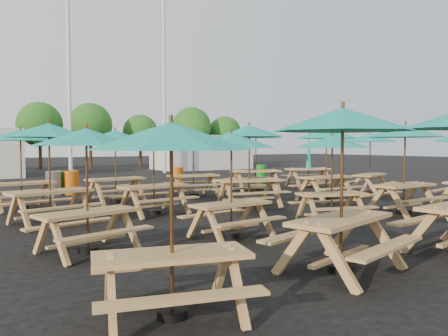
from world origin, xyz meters
TOP-DOWN VIEW (x-y plane):
  - ground at (0.00, 0.00)m, footprint 120.00×120.00m
  - picnic_unit_0 at (-5.64, -6.38)m, footprint 2.17×2.17m
  - picnic_unit_1 at (-5.64, -3.04)m, footprint 2.20×2.20m
  - picnic_unit_2 at (-5.65, 0.15)m, footprint 2.39×2.39m
  - picnic_unit_3 at (-5.86, 3.18)m, footprint 2.25×2.25m
  - picnic_unit_4 at (-2.82, -6.15)m, footprint 2.46×2.46m
  - picnic_unit_5 at (-2.89, -3.34)m, footprint 1.95×1.95m
  - picnic_unit_6 at (-3.00, 0.26)m, footprint 2.24×2.24m
  - picnic_unit_7 at (-3.07, 3.20)m, footprint 2.27×2.27m
  - picnic_unit_9 at (0.16, -3.10)m, footprint 2.17×2.17m
  - picnic_unit_10 at (0.01, 0.10)m, footprint 2.44×2.44m
  - picnic_unit_11 at (-0.12, 3.37)m, footprint 2.13×2.13m
  - picnic_unit_13 at (2.67, -3.31)m, footprint 2.10×2.10m
  - picnic_unit_14 at (3.02, -0.10)m, footprint 2.11×2.11m
  - picnic_unit_15 at (2.81, 3.55)m, footprint 2.63×2.63m
  - picnic_unit_18 at (5.61, 0.22)m, footprint 2.49×2.49m
  - picnic_unit_19 at (5.68, 3.56)m, footprint 2.30×2.11m
  - waste_bin_0 at (-4.38, 6.31)m, footprint 0.55×0.55m
  - waste_bin_1 at (-3.97, 6.63)m, footprint 0.55×0.55m
  - waste_bin_2 at (-3.76, 6.27)m, footprint 0.55×0.55m
  - waste_bin_3 at (-3.77, 6.72)m, footprint 0.55×0.55m
  - waste_bin_4 at (0.82, 6.68)m, footprint 0.55×0.55m
  - waste_bin_5 at (5.22, 6.39)m, footprint 0.55×0.55m
  - mast_0 at (-2.00, 14.00)m, footprint 0.20×0.20m
  - mast_1 at (4.50, 16.00)m, footprint 0.20×0.20m
  - event_tent_1 at (9.00, 19.00)m, footprint 7.00×4.00m
  - tree_3 at (-1.75, 24.72)m, footprint 3.36×3.36m
  - tree_4 at (1.90, 24.26)m, footprint 3.41×3.41m
  - tree_5 at (6.22, 24.67)m, footprint 2.94×2.94m
  - tree_6 at (10.23, 22.90)m, footprint 3.38×3.38m
  - tree_7 at (13.63, 22.92)m, footprint 2.95×2.95m

SIDE VIEW (x-z plane):
  - ground at x=0.00m, z-range 0.00..0.00m
  - waste_bin_0 at x=-4.38m, z-range 0.00..0.89m
  - waste_bin_1 at x=-3.97m, z-range 0.00..0.89m
  - waste_bin_2 at x=-3.76m, z-range 0.00..0.89m
  - waste_bin_3 at x=-3.77m, z-range 0.00..0.89m
  - waste_bin_4 at x=0.82m, z-range 0.00..0.89m
  - waste_bin_5 at x=5.22m, z-range 0.00..0.89m
  - picnic_unit_19 at x=5.68m, z-range -0.22..2.27m
  - event_tent_1 at x=9.00m, z-range 0.00..2.60m
  - picnic_unit_9 at x=0.16m, z-range 0.75..2.85m
  - picnic_unit_5 at x=-2.89m, z-range 0.75..2.86m
  - picnic_unit_0 at x=-5.64m, z-range 0.75..2.86m
  - picnic_unit_1 at x=-5.64m, z-range 0.77..2.93m
  - picnic_unit_18 at x=5.61m, z-range 0.83..3.14m
  - picnic_unit_11 at x=-0.12m, z-range 0.83..3.15m
  - picnic_unit_3 at x=-5.86m, z-range 0.83..3.15m
  - picnic_unit_6 at x=-3.00m, z-range 0.84..3.18m
  - picnic_unit_7 at x=-3.07m, z-range 0.84..3.19m
  - picnic_unit_2 at x=-5.65m, z-range 0.85..3.23m
  - picnic_unit_4 at x=-2.82m, z-range 0.86..3.27m
  - picnic_unit_13 at x=2.67m, z-range 0.86..3.28m
  - picnic_unit_14 at x=3.02m, z-range 0.87..3.30m
  - picnic_unit_10 at x=0.01m, z-range 0.88..3.35m
  - picnic_unit_15 at x=2.81m, z-range 0.90..3.41m
  - tree_5 at x=6.22m, z-range 0.75..5.20m
  - tree_7 at x=13.63m, z-range 0.75..5.23m
  - tree_3 at x=-1.75m, z-range 0.86..5.95m
  - tree_6 at x=10.23m, z-range 0.86..5.99m
  - tree_4 at x=1.90m, z-range 0.87..6.04m
  - mast_0 at x=-2.00m, z-range 0.00..12.00m
  - mast_1 at x=4.50m, z-range 0.00..12.00m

